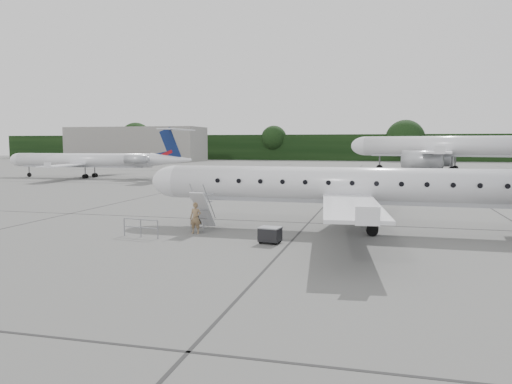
% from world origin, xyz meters
% --- Properties ---
extents(ground, '(320.00, 320.00, 0.00)m').
position_xyz_m(ground, '(0.00, 0.00, 0.00)').
color(ground, '#60605D').
rests_on(ground, ground).
extents(treeline, '(260.00, 4.00, 8.00)m').
position_xyz_m(treeline, '(0.00, 130.00, 4.00)').
color(treeline, black).
rests_on(treeline, ground).
extents(terminal_building, '(40.00, 14.00, 10.00)m').
position_xyz_m(terminal_building, '(-70.00, 110.00, 5.00)').
color(terminal_building, gray).
rests_on(terminal_building, ground).
extents(main_regional_jet, '(29.46, 21.34, 7.50)m').
position_xyz_m(main_regional_jet, '(-0.35, 4.14, 3.75)').
color(main_regional_jet, silver).
rests_on(main_regional_jet, ground).
extents(airstair, '(0.87, 2.14, 2.35)m').
position_xyz_m(airstair, '(-9.18, 2.06, 1.18)').
color(airstair, silver).
rests_on(airstair, ground).
extents(passenger, '(0.67, 0.45, 1.81)m').
position_xyz_m(passenger, '(-9.19, 0.85, 0.90)').
color(passenger, olive).
rests_on(passenger, ground).
extents(safety_railing, '(2.19, 0.38, 1.00)m').
position_xyz_m(safety_railing, '(-11.71, -0.98, 0.50)').
color(safety_railing, gray).
rests_on(safety_railing, ground).
extents(baggage_cart, '(1.18, 1.01, 0.92)m').
position_xyz_m(baggage_cart, '(-4.43, -0.87, 0.46)').
color(baggage_cart, black).
rests_on(baggage_cart, ground).
extents(bg_narrowbody, '(41.43, 33.99, 13.02)m').
position_xyz_m(bg_narrowbody, '(11.79, 69.68, 6.51)').
color(bg_narrowbody, silver).
rests_on(bg_narrowbody, ground).
extents(bg_regional_left, '(28.79, 21.16, 7.39)m').
position_xyz_m(bg_regional_left, '(-42.63, 40.95, 3.69)').
color(bg_regional_left, silver).
rests_on(bg_regional_left, ground).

